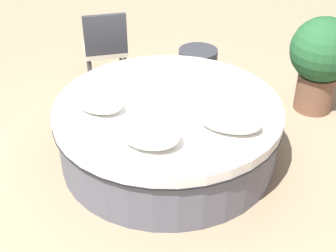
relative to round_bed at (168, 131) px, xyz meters
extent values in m
plane|color=#9E8466|center=(0.00, 0.00, -0.32)|extent=(16.00, 16.00, 0.00)
cylinder|color=#595966|center=(0.00, 0.00, -0.06)|extent=(2.15, 2.15, 0.51)
cylinder|color=black|center=(0.00, 0.00, 0.19)|extent=(2.22, 2.22, 0.01)
cylinder|color=silver|center=(0.00, 0.00, 0.25)|extent=(2.21, 2.21, 0.11)
ellipsoid|color=white|center=(-0.57, -0.31, 0.39)|extent=(0.44, 0.29, 0.18)
ellipsoid|color=white|center=(0.06, -0.65, 0.41)|extent=(0.52, 0.39, 0.21)
ellipsoid|color=white|center=(0.65, -0.22, 0.38)|extent=(0.56, 0.33, 0.17)
cylinder|color=#333338|center=(-1.58, 1.39, -0.11)|extent=(0.04, 0.04, 0.42)
cylinder|color=#333338|center=(-1.20, 1.61, -0.11)|extent=(0.04, 0.04, 0.42)
cylinder|color=#333338|center=(-1.36, 1.03, -0.11)|extent=(0.04, 0.04, 0.42)
cylinder|color=#333338|center=(-0.98, 1.26, -0.11)|extent=(0.04, 0.04, 0.42)
cube|color=beige|center=(-1.28, 1.32, 0.13)|extent=(0.70, 0.70, 0.06)
cube|color=#333338|center=(-1.16, 1.13, 0.41)|extent=(0.48, 0.32, 0.50)
cylinder|color=brown|center=(1.35, 1.44, -0.09)|extent=(0.44, 0.44, 0.45)
sphere|color=#23562D|center=(1.35, 1.44, 0.44)|extent=(0.74, 0.74, 0.74)
cylinder|color=#333338|center=(-0.14, 1.67, -0.09)|extent=(0.50, 0.50, 0.45)
camera|label=1|loc=(1.19, -3.64, 2.62)|focal=49.86mm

